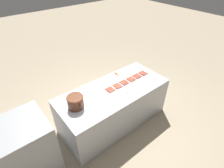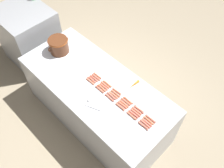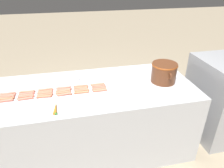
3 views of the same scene
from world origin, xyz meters
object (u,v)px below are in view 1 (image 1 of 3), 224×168
(hot_dog_11, at_px, (111,90))
(hot_dog_12, at_px, (143,73))
(hot_dog_27, at_px, (122,81))
(hot_dog_9, at_px, (125,83))
(hot_dog_10, at_px, (119,87))
(hot_dog_19, at_px, (136,75))
(hot_dog_22, at_px, (116,85))
(carrot, at_px, (117,74))
(hot_dog_18, at_px, (142,72))
(hot_dog_25, at_px, (135,75))
(serving_spoon, at_px, (129,92))
(hot_dog_28, at_px, (115,84))
(hot_dog_20, at_px, (130,78))
(hot_dog_3, at_px, (127,84))
(hot_dog_2, at_px, (133,81))
(hot_dog_1, at_px, (139,77))
(hot_dog_17, at_px, (110,89))
(hot_dog_21, at_px, (123,82))
(hot_dog_24, at_px, (141,72))
(hot_dog_7, at_px, (138,77))
(hot_dog_16, at_px, (118,86))
(hot_dog_6, at_px, (144,74))
(bean_pot, at_px, (75,101))
(hot_dog_5, at_px, (112,91))
(hot_dog_26, at_px, (129,78))
(hot_dog_29, at_px, (108,88))
(hot_dog_8, at_px, (132,80))
(back_cabinet, at_px, (23,150))
(hot_dog_14, at_px, (131,79))
(hot_dog_13, at_px, (137,76))
(hot_dog_23, at_px, (109,89))
(hot_dog_15, at_px, (125,82))
(hot_dog_4, at_px, (120,87))
(hot_dog_0, at_px, (145,74))

(hot_dog_11, height_order, hot_dog_12, same)
(hot_dog_27, bearing_deg, hot_dog_9, -179.80)
(hot_dog_10, distance_m, hot_dog_19, 0.54)
(hot_dog_22, distance_m, carrot, 0.37)
(hot_dog_18, xyz_separation_m, hot_dog_25, (0.04, 0.18, 0.00))
(serving_spoon, bearing_deg, hot_dog_28, 8.53)
(hot_dog_20, bearing_deg, hot_dog_28, 84.76)
(hot_dog_3, relative_size, hot_dog_12, 1.00)
(hot_dog_2, distance_m, hot_dog_9, 0.19)
(hot_dog_1, distance_m, hot_dog_17, 0.73)
(hot_dog_10, bearing_deg, hot_dog_21, -70.36)
(hot_dog_24, bearing_deg, serving_spoon, 117.03)
(hot_dog_7, xyz_separation_m, hot_dog_12, (0.03, -0.18, 0.00))
(hot_dog_10, distance_m, hot_dog_16, 0.04)
(hot_dog_6, bearing_deg, bean_pot, 88.81)
(hot_dog_16, relative_size, hot_dog_24, 1.00)
(hot_dog_5, bearing_deg, hot_dog_26, -76.51)
(hot_dog_5, distance_m, hot_dog_29, 0.13)
(hot_dog_5, bearing_deg, hot_dog_8, -86.36)
(hot_dog_2, distance_m, bean_pot, 1.28)
(back_cabinet, distance_m, hot_dog_9, 2.08)
(hot_dog_12, relative_size, hot_dog_29, 1.00)
(hot_dog_29, bearing_deg, hot_dog_2, -103.97)
(hot_dog_21, bearing_deg, hot_dog_16, 99.63)
(hot_dog_12, relative_size, hot_dog_21, 1.00)
(hot_dog_7, distance_m, hot_dog_14, 0.18)
(hot_dog_5, relative_size, hot_dog_11, 1.00)
(hot_dog_12, relative_size, hot_dog_19, 1.00)
(hot_dog_13, bearing_deg, bean_pot, 89.95)
(hot_dog_11, height_order, hot_dog_20, same)
(hot_dog_23, distance_m, hot_dog_27, 0.36)
(hot_dog_8, distance_m, hot_dog_15, 0.18)
(hot_dog_1, xyz_separation_m, carrot, (0.36, 0.29, 0.00))
(hot_dog_25, relative_size, hot_dog_26, 1.00)
(hot_dog_4, height_order, hot_dog_12, same)
(hot_dog_3, distance_m, hot_dog_4, 0.18)
(serving_spoon, bearing_deg, hot_dog_23, 37.20)
(hot_dog_4, bearing_deg, hot_dog_1, -89.71)
(back_cabinet, distance_m, hot_dog_15, 2.08)
(hot_dog_1, relative_size, hot_dog_24, 1.00)
(hot_dog_19, bearing_deg, hot_dog_18, -89.91)
(hot_dog_14, height_order, hot_dog_29, same)
(hot_dog_27, distance_m, serving_spoon, 0.36)
(hot_dog_24, distance_m, hot_dog_25, 0.18)
(hot_dog_0, relative_size, hot_dog_5, 1.00)
(serving_spoon, bearing_deg, hot_dog_13, -60.45)
(hot_dog_7, xyz_separation_m, hot_dog_25, (0.10, -0.00, 0.00))
(hot_dog_2, xyz_separation_m, hot_dog_26, (0.13, -0.01, 0.00))
(hot_dog_10, distance_m, carrot, 0.42)
(hot_dog_20, distance_m, serving_spoon, 0.43)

